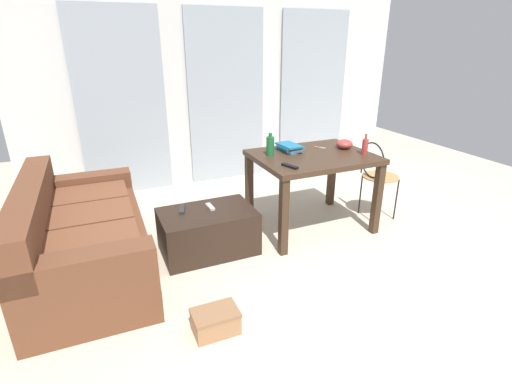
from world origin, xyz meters
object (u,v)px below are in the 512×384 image
(tv_remote_secondary, at_px, (210,207))
(shoebox, at_px, (216,321))
(book_stack, at_px, (290,148))
(tv_remote_primary, at_px, (182,209))
(coffee_table, at_px, (208,231))
(bottle_far, at_px, (365,146))
(scissors, at_px, (319,147))
(wire_chair, at_px, (377,171))
(bowl, at_px, (344,144))
(tv_remote_on_table, at_px, (290,166))
(couch, at_px, (81,238))
(bottle_near, at_px, (270,146))
(craft_table, at_px, (313,165))

(tv_remote_secondary, xyz_separation_m, shoebox, (-0.32, -1.09, -0.33))
(book_stack, xyz_separation_m, tv_remote_primary, (-1.16, -0.15, -0.40))
(tv_remote_primary, relative_size, tv_remote_secondary, 1.29)
(coffee_table, xyz_separation_m, book_stack, (0.96, 0.26, 0.61))
(coffee_table, xyz_separation_m, bottle_far, (1.57, -0.13, 0.65))
(scissors, relative_size, shoebox, 0.39)
(wire_chair, distance_m, bowl, 0.46)
(tv_remote_on_table, distance_m, shoebox, 1.47)
(coffee_table, relative_size, shoebox, 2.74)
(tv_remote_on_table, relative_size, tv_remote_primary, 0.91)
(bowl, distance_m, shoebox, 2.26)
(wire_chair, height_order, bottle_far, bottle_far)
(coffee_table, height_order, bottle_far, bottle_far)
(wire_chair, bearing_deg, bowl, 154.16)
(couch, distance_m, wire_chair, 2.90)
(tv_remote_on_table, bearing_deg, scissors, 19.07)
(bowl, distance_m, tv_remote_primary, 1.76)
(tv_remote_secondary, bearing_deg, couch, 175.54)
(couch, xyz_separation_m, tv_remote_secondary, (1.09, -0.04, 0.10))
(couch, bearing_deg, tv_remote_on_table, -9.51)
(bowl, xyz_separation_m, tv_remote_secondary, (-1.47, -0.06, -0.41))
(wire_chair, distance_m, bottle_far, 0.43)
(book_stack, bearing_deg, scissors, 0.60)
(bottle_near, relative_size, bottle_far, 1.08)
(bottle_near, bearing_deg, scissors, 5.50)
(coffee_table, bearing_deg, tv_remote_secondary, 51.41)
(coffee_table, xyz_separation_m, bowl, (1.52, 0.12, 0.62))
(wire_chair, relative_size, shoebox, 2.78)
(couch, relative_size, tv_remote_on_table, 10.50)
(wire_chair, relative_size, bowl, 5.01)
(book_stack, distance_m, scissors, 0.34)
(tv_remote_on_table, height_order, tv_remote_secondary, tv_remote_on_table)
(coffee_table, distance_m, tv_remote_on_table, 0.94)
(couch, xyz_separation_m, bowl, (2.56, 0.02, 0.51))
(shoebox, bearing_deg, wire_chair, 25.29)
(bottle_near, distance_m, shoebox, 1.77)
(craft_table, xyz_separation_m, shoebox, (-1.39, -1.10, -0.58))
(coffee_table, distance_m, bowl, 1.65)
(couch, xyz_separation_m, tv_remote_on_table, (1.76, -0.29, 0.47))
(craft_table, xyz_separation_m, bowl, (0.41, 0.06, 0.16))
(bottle_far, relative_size, bowl, 1.20)
(wire_chair, xyz_separation_m, bottle_near, (-1.13, 0.24, 0.34))
(wire_chair, distance_m, book_stack, 0.97)
(couch, bearing_deg, coffee_table, -5.58)
(couch, bearing_deg, scissors, 3.98)
(tv_remote_on_table, bearing_deg, bottle_near, 71.04)
(craft_table, relative_size, book_stack, 3.88)
(coffee_table, xyz_separation_m, wire_chair, (1.84, -0.03, 0.33))
(tv_remote_primary, bearing_deg, book_stack, 23.58)
(coffee_table, height_order, tv_remote_primary, tv_remote_primary)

